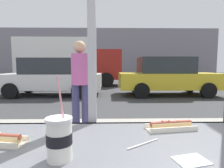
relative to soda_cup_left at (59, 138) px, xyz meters
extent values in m
plane|color=#38383A|center=(0.08, 8.43, -1.05)|extent=(60.00, 60.00, 0.00)
cube|color=#9E998E|center=(0.08, 2.03, -0.98)|extent=(16.00, 2.80, 0.14)
cube|color=#404245|center=(0.08, 0.46, -0.09)|extent=(1.89, 0.02, 0.02)
cube|color=#9E9EA3|center=(0.08, 0.51, 0.63)|extent=(0.05, 0.08, 1.42)
cube|color=gray|center=(0.08, 23.71, 1.94)|extent=(28.00, 1.20, 6.00)
cylinder|color=white|center=(0.00, 0.00, -0.01)|extent=(0.09, 0.09, 0.15)
cylinder|color=black|center=(0.00, 0.00, 0.00)|extent=(0.10, 0.10, 0.04)
cylinder|color=black|center=(0.00, 0.00, 0.06)|extent=(0.09, 0.09, 0.01)
cylinder|color=white|center=(0.00, 0.00, 0.07)|extent=(0.10, 0.10, 0.01)
cylinder|color=pink|center=(0.01, -0.01, 0.14)|extent=(0.03, 0.03, 0.20)
cube|color=beige|center=(-0.31, 0.15, -0.08)|extent=(0.25, 0.12, 0.01)
cube|color=beige|center=(-0.30, 0.19, -0.07)|extent=(0.24, 0.05, 0.03)
cube|color=silver|center=(0.53, 0.33, -0.08)|extent=(0.28, 0.13, 0.01)
cube|color=silver|center=(0.54, 0.28, -0.07)|extent=(0.27, 0.05, 0.03)
cube|color=silver|center=(0.53, 0.37, -0.07)|extent=(0.27, 0.05, 0.03)
cylinder|color=tan|center=(0.53, 0.33, -0.06)|extent=(0.24, 0.07, 0.04)
cylinder|color=brown|center=(0.53, 0.33, -0.05)|extent=(0.24, 0.06, 0.03)
cube|color=beige|center=(0.51, 0.32, -0.03)|extent=(0.01, 0.01, 0.01)
cube|color=red|center=(0.52, 0.32, -0.03)|extent=(0.01, 0.01, 0.01)
cube|color=beige|center=(0.58, 0.33, -0.03)|extent=(0.02, 0.01, 0.01)
cube|color=red|center=(0.48, 0.32, -0.03)|extent=(0.01, 0.01, 0.01)
cylinder|color=white|center=(0.34, 0.13, -0.08)|extent=(0.16, 0.11, 0.01)
cube|color=white|center=(0.50, -0.02, -0.08)|extent=(0.14, 0.12, 0.00)
cube|color=silver|center=(-2.36, 7.73, -0.41)|extent=(4.44, 1.78, 0.65)
cube|color=#282D33|center=(-2.34, 7.73, 0.26)|extent=(2.31, 1.57, 0.68)
cylinder|color=black|center=(-0.98, 8.62, -0.73)|extent=(0.64, 0.18, 0.64)
cylinder|color=black|center=(-0.98, 6.84, -0.73)|extent=(0.64, 0.18, 0.64)
cylinder|color=black|center=(-3.73, 8.62, -0.73)|extent=(0.64, 0.18, 0.64)
cylinder|color=black|center=(-3.73, 6.84, -0.73)|extent=(0.64, 0.18, 0.64)
cube|color=gold|center=(2.91, 7.73, -0.39)|extent=(4.41, 1.81, 0.68)
cube|color=#282D33|center=(2.73, 7.73, 0.30)|extent=(2.29, 1.59, 0.70)
cylinder|color=black|center=(4.28, 8.63, -0.73)|extent=(0.64, 0.18, 0.64)
cylinder|color=black|center=(4.28, 6.83, -0.73)|extent=(0.64, 0.18, 0.64)
cylinder|color=black|center=(1.55, 8.63, -0.73)|extent=(0.64, 0.18, 0.64)
cylinder|color=black|center=(1.55, 6.83, -0.73)|extent=(0.64, 0.18, 0.64)
cube|color=silver|center=(-3.18, 12.05, 0.71)|extent=(4.96, 2.20, 2.63)
cube|color=maroon|center=(0.09, 12.05, 0.35)|extent=(1.90, 2.10, 1.90)
cylinder|color=black|center=(0.09, 13.10, -0.60)|extent=(0.90, 0.24, 0.90)
cylinder|color=black|center=(0.09, 11.00, -0.60)|extent=(0.90, 0.24, 0.90)
cylinder|color=black|center=(-4.07, 13.15, -0.60)|extent=(0.90, 0.24, 0.90)
cylinder|color=black|center=(-4.07, 10.95, -0.60)|extent=(0.90, 0.24, 0.90)
cylinder|color=navy|center=(-0.41, 2.75, -0.49)|extent=(0.14, 0.14, 0.84)
cylinder|color=navy|center=(-0.23, 2.75, -0.49)|extent=(0.14, 0.14, 0.84)
cylinder|color=#AD4E8F|center=(-0.32, 2.75, 0.21)|extent=(0.32, 0.32, 0.56)
sphere|color=tan|center=(-0.32, 2.75, 0.61)|extent=(0.22, 0.22, 0.22)
camera|label=1|loc=(0.18, -0.69, 0.27)|focal=30.15mm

